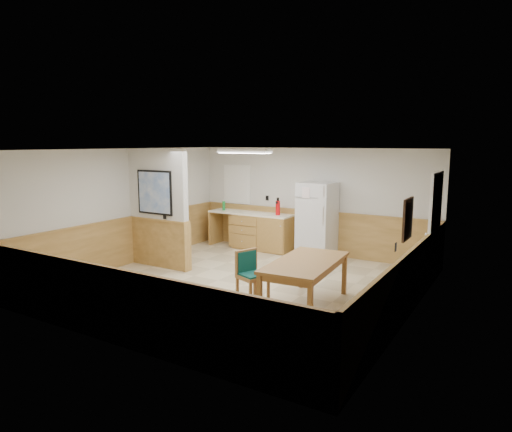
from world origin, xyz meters
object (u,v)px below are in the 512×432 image
Objects in this scene: refrigerator at (317,220)px; dining_table at (306,266)px; dining_chair at (250,271)px; soap_bottle at (224,206)px; dining_bench at (391,299)px; fire_extinguisher at (278,207)px.

refrigerator reaches higher than dining_table.
dining_chair is 4.35m from soap_bottle.
refrigerator is 3.89m from dining_bench.
refrigerator is at bearing -10.96° from fire_extinguisher.
dining_table is (1.12, -3.02, -0.21)m from refrigerator.
dining_bench is 4.67m from fire_extinguisher.
fire_extinguisher reaches higher than soap_bottle.
fire_extinguisher is at bearing -0.18° from soap_bottle.
dining_table is at bearing -63.89° from fire_extinguisher.
dining_chair reaches higher than dining_bench.
soap_bottle is at bearing 136.58° from dining_table.
dining_bench is 6.65× the size of soap_bottle.
refrigerator is at bearing -0.83° from soap_bottle.
dining_chair is at bearing -49.26° from soap_bottle.
refrigerator reaches higher than fire_extinguisher.
refrigerator is at bearing 131.42° from dining_bench.
refrigerator is 3.26m from dining_chair.
dining_table is at bearing -39.23° from soap_bottle.
fire_extinguisher is (-1.23, 3.26, 0.59)m from dining_chair.
soap_bottle is at bearing 170.66° from fire_extinguisher.
soap_bottle is (-3.74, 3.05, 0.36)m from dining_table.
soap_bottle reaches higher than dining_bench.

